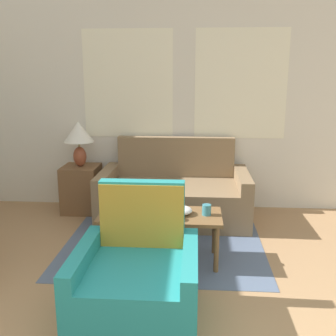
% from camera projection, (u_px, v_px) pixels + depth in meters
% --- Properties ---
extents(wall_back, '(6.48, 0.06, 2.60)m').
position_uv_depth(wall_back, '(190.00, 104.00, 4.84)').
color(wall_back, silver).
rests_on(wall_back, ground_plane).
extents(rug, '(1.97, 2.02, 0.01)m').
position_uv_depth(rug, '(165.00, 237.00, 4.13)').
color(rug, slate).
rests_on(rug, ground_plane).
extents(couch, '(1.71, 0.92, 0.92)m').
position_uv_depth(couch, '(174.00, 196.00, 4.64)').
color(couch, '#846B4C').
rests_on(couch, ground_plane).
extents(armchair, '(0.82, 0.80, 0.92)m').
position_uv_depth(armchair, '(138.00, 283.00, 2.71)').
color(armchair, teal).
rests_on(armchair, ground_plane).
extents(side_table, '(0.43, 0.43, 0.58)m').
position_uv_depth(side_table, '(82.00, 189.00, 4.86)').
color(side_table, brown).
rests_on(side_table, ground_plane).
extents(table_lamp, '(0.36, 0.36, 0.55)m').
position_uv_depth(table_lamp, '(79.00, 136.00, 4.71)').
color(table_lamp, brown).
rests_on(table_lamp, side_table).
extents(coffee_table, '(1.10, 0.47, 0.45)m').
position_uv_depth(coffee_table, '(160.00, 220.00, 3.53)').
color(coffee_table, brown).
rests_on(coffee_table, ground_plane).
extents(laptop, '(0.30, 0.29, 0.24)m').
position_uv_depth(laptop, '(129.00, 205.00, 3.60)').
color(laptop, '#B7B7BC').
rests_on(laptop, coffee_table).
extents(cup_navy, '(0.08, 0.08, 0.08)m').
position_uv_depth(cup_navy, '(161.00, 210.00, 3.50)').
color(cup_navy, '#191E4C').
rests_on(cup_navy, coffee_table).
extents(cup_yellow, '(0.10, 0.10, 0.09)m').
position_uv_depth(cup_yellow, '(171.00, 215.00, 3.37)').
color(cup_yellow, teal).
rests_on(cup_yellow, coffee_table).
extents(cup_white, '(0.08, 0.08, 0.10)m').
position_uv_depth(cup_white, '(207.00, 210.00, 3.48)').
color(cup_white, teal).
rests_on(cup_white, coffee_table).
extents(snack_bowl, '(0.20, 0.20, 0.07)m').
position_uv_depth(snack_bowl, '(181.00, 210.00, 3.51)').
color(snack_bowl, white).
rests_on(snack_bowl, coffee_table).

